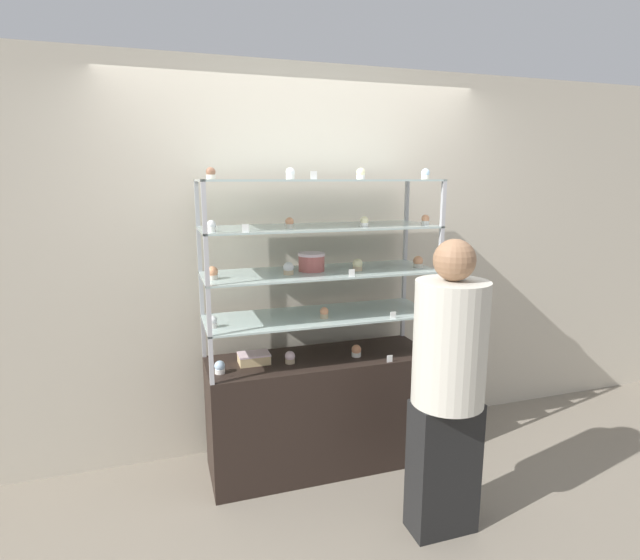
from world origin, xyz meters
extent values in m
plane|color=gray|center=(0.00, 0.00, 0.00)|extent=(20.00, 20.00, 0.00)
cube|color=beige|center=(0.00, 0.39, 1.30)|extent=(8.00, 0.05, 2.60)
cube|color=black|center=(0.00, 0.00, 0.37)|extent=(1.43, 0.49, 0.75)
cube|color=#B7B7BC|center=(-0.70, 0.23, 0.89)|extent=(0.02, 0.02, 0.28)
cube|color=#B7B7BC|center=(0.70, 0.23, 0.89)|extent=(0.02, 0.02, 0.28)
cube|color=#B7B7BC|center=(-0.70, -0.23, 0.89)|extent=(0.02, 0.02, 0.28)
cube|color=#B7B7BC|center=(0.70, -0.23, 0.89)|extent=(0.02, 0.02, 0.28)
cube|color=#B2C6C1|center=(0.00, 0.00, 1.02)|extent=(1.43, 0.49, 0.01)
cube|color=#B7B7BC|center=(-0.70, 0.23, 1.16)|extent=(0.02, 0.02, 0.28)
cube|color=#B7B7BC|center=(0.70, 0.23, 1.16)|extent=(0.02, 0.02, 0.28)
cube|color=#B7B7BC|center=(-0.70, -0.23, 1.16)|extent=(0.02, 0.02, 0.28)
cube|color=#B7B7BC|center=(0.70, -0.23, 1.16)|extent=(0.02, 0.02, 0.28)
cube|color=#B2C6C1|center=(0.00, 0.00, 1.30)|extent=(1.43, 0.49, 0.01)
cube|color=#B7B7BC|center=(-0.70, 0.23, 1.44)|extent=(0.02, 0.02, 0.28)
cube|color=#B7B7BC|center=(0.70, 0.23, 1.44)|extent=(0.02, 0.02, 0.28)
cube|color=#B7B7BC|center=(-0.70, -0.23, 1.44)|extent=(0.02, 0.02, 0.28)
cube|color=#B7B7BC|center=(0.70, -0.23, 1.44)|extent=(0.02, 0.02, 0.28)
cube|color=#B2C6C1|center=(0.00, 0.00, 1.58)|extent=(1.43, 0.49, 0.01)
cube|color=#B7B7BC|center=(-0.70, 0.23, 1.72)|extent=(0.02, 0.02, 0.28)
cube|color=#B7B7BC|center=(0.70, 0.23, 1.72)|extent=(0.02, 0.02, 0.28)
cube|color=#B7B7BC|center=(-0.70, -0.23, 1.72)|extent=(0.02, 0.02, 0.28)
cube|color=#B7B7BC|center=(0.70, -0.23, 1.72)|extent=(0.02, 0.02, 0.28)
cube|color=#B2C6C1|center=(0.00, 0.00, 1.86)|extent=(1.43, 0.49, 0.01)
cylinder|color=#C66660|center=(-0.05, 0.03, 1.35)|extent=(0.16, 0.16, 0.09)
cylinder|color=silver|center=(-0.05, 0.03, 1.41)|extent=(0.17, 0.17, 0.02)
cube|color=#DBBC84|center=(-0.42, 0.02, 0.77)|extent=(0.19, 0.13, 0.05)
cube|color=silver|center=(-0.42, 0.02, 0.81)|extent=(0.19, 0.13, 0.01)
cylinder|color=white|center=(-0.64, -0.08, 0.76)|extent=(0.06, 0.06, 0.03)
sphere|color=silver|center=(-0.64, -0.08, 0.79)|extent=(0.06, 0.06, 0.06)
cylinder|color=#CCB28C|center=(-0.21, -0.05, 0.76)|extent=(0.06, 0.06, 0.03)
sphere|color=silver|center=(-0.21, -0.05, 0.79)|extent=(0.06, 0.06, 0.06)
cylinder|color=white|center=(0.22, -0.06, 0.76)|extent=(0.06, 0.06, 0.03)
sphere|color=#E5996B|center=(0.22, -0.06, 0.79)|extent=(0.06, 0.06, 0.06)
cylinder|color=white|center=(0.66, -0.13, 0.76)|extent=(0.06, 0.06, 0.03)
sphere|color=white|center=(0.66, -0.13, 0.79)|extent=(0.06, 0.06, 0.06)
cube|color=white|center=(0.38, -0.22, 0.77)|extent=(0.04, 0.00, 0.04)
cylinder|color=white|center=(-0.67, -0.07, 1.04)|extent=(0.05, 0.05, 0.03)
sphere|color=white|center=(-0.67, -0.07, 1.07)|extent=(0.05, 0.05, 0.05)
cylinder|color=#CCB28C|center=(0.00, -0.08, 1.04)|extent=(0.05, 0.05, 0.03)
sphere|color=#E5996B|center=(0.00, -0.08, 1.07)|extent=(0.05, 0.05, 0.05)
cylinder|color=white|center=(0.66, -0.06, 1.04)|extent=(0.05, 0.05, 0.03)
sphere|color=#E5996B|center=(0.66, -0.06, 1.07)|extent=(0.05, 0.05, 0.05)
cube|color=white|center=(0.40, -0.22, 1.05)|extent=(0.04, 0.00, 0.04)
cylinder|color=beige|center=(-0.66, -0.05, 1.32)|extent=(0.06, 0.06, 0.03)
sphere|color=#E5996B|center=(-0.66, -0.05, 1.35)|extent=(0.06, 0.06, 0.06)
cylinder|color=#CCB28C|center=(-0.21, -0.05, 1.32)|extent=(0.06, 0.06, 0.03)
sphere|color=white|center=(-0.21, -0.05, 1.35)|extent=(0.06, 0.06, 0.06)
cylinder|color=#CCB28C|center=(0.23, -0.05, 1.32)|extent=(0.06, 0.06, 0.03)
sphere|color=#F4EAB2|center=(0.23, -0.05, 1.35)|extent=(0.06, 0.06, 0.06)
cylinder|color=beige|center=(0.64, -0.07, 1.32)|extent=(0.06, 0.06, 0.03)
sphere|color=#E5996B|center=(0.64, -0.07, 1.35)|extent=(0.06, 0.06, 0.06)
cube|color=white|center=(0.12, -0.22, 1.33)|extent=(0.04, 0.00, 0.04)
cylinder|color=white|center=(-0.66, -0.13, 1.60)|extent=(0.05, 0.05, 0.03)
sphere|color=white|center=(-0.66, -0.13, 1.62)|extent=(0.05, 0.05, 0.05)
cylinder|color=beige|center=(-0.21, -0.07, 1.60)|extent=(0.05, 0.05, 0.03)
sphere|color=#E5996B|center=(-0.21, -0.07, 1.62)|extent=(0.05, 0.05, 0.05)
cylinder|color=white|center=(0.24, -0.13, 1.60)|extent=(0.05, 0.05, 0.03)
sphere|color=#F4EAB2|center=(0.24, -0.13, 1.62)|extent=(0.05, 0.05, 0.05)
cylinder|color=white|center=(0.65, -0.12, 1.60)|extent=(0.05, 0.05, 0.03)
sphere|color=#E5996B|center=(0.65, -0.12, 1.62)|extent=(0.05, 0.05, 0.05)
cube|color=white|center=(-0.49, -0.22, 1.60)|extent=(0.04, 0.00, 0.04)
cylinder|color=beige|center=(-0.65, -0.07, 1.87)|extent=(0.05, 0.05, 0.02)
sphere|color=#8C5B42|center=(-0.65, -0.07, 1.90)|extent=(0.05, 0.05, 0.05)
cylinder|color=white|center=(-0.21, -0.11, 1.87)|extent=(0.05, 0.05, 0.02)
sphere|color=white|center=(-0.21, -0.11, 1.90)|extent=(0.05, 0.05, 0.05)
cylinder|color=white|center=(0.21, -0.13, 1.87)|extent=(0.05, 0.05, 0.02)
sphere|color=#F4EAB2|center=(0.21, -0.13, 1.90)|extent=(0.05, 0.05, 0.05)
cylinder|color=beige|center=(0.66, -0.09, 1.87)|extent=(0.05, 0.05, 0.02)
sphere|color=silver|center=(0.66, -0.09, 1.90)|extent=(0.05, 0.05, 0.05)
cube|color=white|center=(-0.11, -0.22, 1.88)|extent=(0.04, 0.00, 0.04)
cube|color=black|center=(0.42, -0.81, 0.37)|extent=(0.35, 0.19, 0.73)
cylinder|color=beige|center=(0.42, -0.81, 1.05)|extent=(0.37, 0.37, 0.64)
sphere|color=#936B4C|center=(0.42, -0.81, 1.48)|extent=(0.21, 0.21, 0.21)
camera|label=1|loc=(-0.94, -2.88, 1.86)|focal=28.00mm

